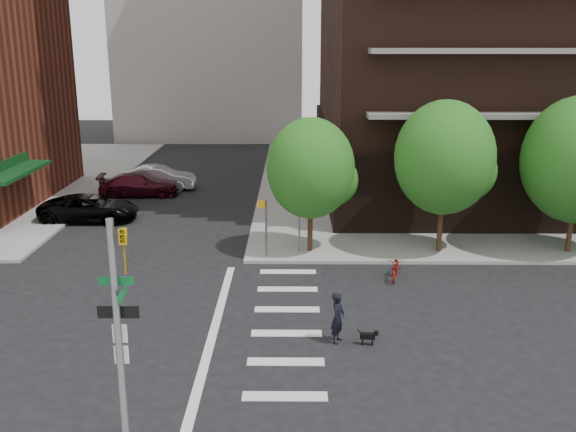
% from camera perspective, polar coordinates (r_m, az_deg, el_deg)
% --- Properties ---
extents(ground, '(120.00, 120.00, 0.00)m').
position_cam_1_polar(ground, '(22.40, -7.96, -10.28)').
color(ground, black).
rests_on(ground, ground).
extents(sidewalk_ne, '(39.00, 33.00, 0.15)m').
position_cam_1_polar(sidewalk_ne, '(47.73, 21.74, 2.72)').
color(sidewalk_ne, gray).
rests_on(sidewalk_ne, ground).
extents(crosswalk, '(3.85, 13.00, 0.01)m').
position_cam_1_polar(crosswalk, '(22.19, -2.22, -10.38)').
color(crosswalk, silver).
rests_on(crosswalk, ground).
extents(tree_a, '(4.00, 4.00, 5.90)m').
position_cam_1_polar(tree_a, '(29.01, 2.02, 4.25)').
color(tree_a, '#301E11').
rests_on(tree_a, sidewalk_ne).
extents(tree_b, '(4.50, 4.50, 6.65)m').
position_cam_1_polar(tree_b, '(29.69, 13.74, 5.06)').
color(tree_b, '#301E11').
rests_on(tree_b, sidewalk_ne).
extents(traffic_signal, '(0.90, 0.75, 6.00)m').
position_cam_1_polar(traffic_signal, '(14.74, -14.49, -13.27)').
color(traffic_signal, slate).
rests_on(traffic_signal, sidewalk_s).
extents(pedestrian_signal, '(2.18, 0.67, 2.60)m').
position_cam_1_polar(pedestrian_signal, '(28.96, -1.32, -0.22)').
color(pedestrian_signal, slate).
rests_on(pedestrian_signal, sidewalk_ne).
extents(parked_car_black, '(2.56, 5.34, 1.47)m').
position_cam_1_polar(parked_car_black, '(36.81, -17.26, 0.68)').
color(parked_car_black, black).
rests_on(parked_car_black, ground).
extents(parked_car_maroon, '(2.47, 5.16, 1.45)m').
position_cam_1_polar(parked_car_maroon, '(41.98, -13.12, 2.72)').
color(parked_car_maroon, '#390C15').
rests_on(parked_car_maroon, ground).
extents(parked_car_silver, '(1.84, 4.88, 1.59)m').
position_cam_1_polar(parked_car_silver, '(43.53, -11.40, 3.36)').
color(parked_car_silver, silver).
rests_on(parked_car_silver, ground).
extents(scooter, '(1.02, 1.91, 0.95)m').
position_cam_1_polar(scooter, '(27.20, 9.57, -4.53)').
color(scooter, '#9D120E').
rests_on(scooter, ground).
extents(dog_walker, '(0.74, 0.63, 1.73)m').
position_cam_1_polar(dog_walker, '(21.31, 4.45, -9.00)').
color(dog_walker, black).
rests_on(dog_walker, ground).
extents(dog, '(0.60, 0.23, 0.50)m').
position_cam_1_polar(dog, '(21.44, 7.18, -10.53)').
color(dog, black).
rests_on(dog, ground).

